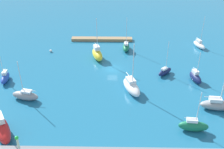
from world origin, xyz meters
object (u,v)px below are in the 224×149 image
object	(u,v)px
sailboat_yellow_center_basin	(97,54)
mooring_buoy_white	(51,51)
sailboat_navy_lone_south	(165,72)
sailboat_green_far_south	(193,126)
sailboat_white_outer_mooring	(199,45)
sailboat_red_by_breakwater	(2,128)
sailboat_navy_east_end	(195,77)
sailboat_white_near_pier	(131,86)
sailboat_blue_inner_mooring	(5,77)
sailboat_green_lone_north	(126,47)
sailboat_gray_along_channel	(217,105)
sailboat_gray_off_beacon	(25,95)
pier_dock	(102,39)
harbor_beacon	(18,144)

from	to	relation	value
sailboat_yellow_center_basin	mooring_buoy_white	bearing A→B (deg)	-125.01
sailboat_navy_lone_south	sailboat_green_far_south	world-z (taller)	sailboat_navy_lone_south
sailboat_white_outer_mooring	sailboat_yellow_center_basin	size ratio (longest dim) A/B	0.84
sailboat_red_by_breakwater	sailboat_navy_east_end	xyz separation A→B (m)	(-37.30, -18.45, -0.58)
sailboat_yellow_center_basin	sailboat_white_near_pier	size ratio (longest dim) A/B	1.00
sailboat_green_far_south	sailboat_blue_inner_mooring	distance (m)	41.92
sailboat_yellow_center_basin	sailboat_green_lone_north	size ratio (longest dim) A/B	1.20
sailboat_blue_inner_mooring	sailboat_white_outer_mooring	bearing A→B (deg)	106.26
sailboat_red_by_breakwater	sailboat_white_near_pier	world-z (taller)	sailboat_red_by_breakwater
sailboat_gray_along_channel	mooring_buoy_white	distance (m)	45.61
sailboat_white_outer_mooring	sailboat_green_far_south	xyz separation A→B (m)	(10.49, 35.33, 0.19)
sailboat_white_outer_mooring	sailboat_white_near_pier	distance (m)	31.05
sailboat_gray_off_beacon	sailboat_red_by_breakwater	world-z (taller)	sailboat_red_by_breakwater
sailboat_yellow_center_basin	pier_dock	bearing A→B (deg)	158.70
sailboat_white_outer_mooring	sailboat_gray_along_channel	world-z (taller)	sailboat_gray_along_channel
sailboat_navy_east_end	sailboat_gray_off_beacon	bearing A→B (deg)	-91.83
sailboat_green_far_south	sailboat_red_by_breakwater	distance (m)	32.75
pier_dock	mooring_buoy_white	bearing A→B (deg)	31.63
sailboat_white_outer_mooring	sailboat_green_lone_north	world-z (taller)	sailboat_white_outer_mooring
pier_dock	sailboat_yellow_center_basin	world-z (taller)	sailboat_yellow_center_basin
sailboat_red_by_breakwater	sailboat_gray_along_channel	bearing A→B (deg)	69.26
sailboat_white_outer_mooring	sailboat_blue_inner_mooring	distance (m)	53.01
sailboat_gray_along_channel	sailboat_navy_east_end	xyz separation A→B (m)	(1.50, -10.39, -0.03)
sailboat_red_by_breakwater	mooring_buoy_white	size ratio (longest dim) A/B	18.02
pier_dock	harbor_beacon	world-z (taller)	harbor_beacon
sailboat_white_outer_mooring	sailboat_navy_lone_south	size ratio (longest dim) A/B	1.11
harbor_beacon	sailboat_navy_east_end	xyz separation A→B (m)	(-32.28, -24.07, -2.62)
harbor_beacon	sailboat_white_outer_mooring	bearing A→B (deg)	-131.72
sailboat_green_far_south	sailboat_gray_along_channel	xyz separation A→B (m)	(-6.10, -6.21, -0.01)
sailboat_navy_lone_south	sailboat_green_far_south	bearing A→B (deg)	-128.02
sailboat_blue_inner_mooring	sailboat_green_lone_north	bearing A→B (deg)	116.38
sailboat_green_lone_north	sailboat_white_outer_mooring	bearing A→B (deg)	-80.08
mooring_buoy_white	sailboat_white_outer_mooring	bearing A→B (deg)	-174.79
sailboat_blue_inner_mooring	sailboat_gray_along_channel	xyz separation A→B (m)	(-44.91, 9.63, 0.11)
sailboat_gray_along_channel	mooring_buoy_white	size ratio (longest dim) A/B	15.74
sailboat_white_outer_mooring	sailboat_navy_lone_south	xyz separation A→B (m)	(12.37, 15.88, -0.08)
sailboat_white_near_pier	mooring_buoy_white	size ratio (longest dim) A/B	15.47
sailboat_green_far_south	mooring_buoy_white	distance (m)	44.80
harbor_beacon	sailboat_green_lone_north	distance (m)	44.11
sailboat_blue_inner_mooring	sailboat_white_near_pier	distance (m)	28.87
sailboat_blue_inner_mooring	sailboat_navy_east_end	world-z (taller)	sailboat_blue_inner_mooring
sailboat_white_outer_mooring	sailboat_blue_inner_mooring	size ratio (longest dim) A/B	1.17
sailboat_navy_lone_south	sailboat_blue_inner_mooring	xyz separation A→B (m)	(36.93, 3.61, 0.14)
sailboat_navy_lone_south	sailboat_blue_inner_mooring	size ratio (longest dim) A/B	1.06
sailboat_gray_along_channel	sailboat_red_by_breakwater	bearing A→B (deg)	-162.90
sailboat_green_far_south	sailboat_gray_along_channel	world-z (taller)	sailboat_gray_along_channel
sailboat_green_far_south	sailboat_red_by_breakwater	xyz separation A→B (m)	(32.70, 1.85, 0.53)
sailboat_navy_lone_south	sailboat_yellow_center_basin	distance (m)	18.52
sailboat_navy_lone_south	sailboat_gray_off_beacon	bearing A→B (deg)	155.91
harbor_beacon	sailboat_navy_lone_south	bearing A→B (deg)	-133.78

